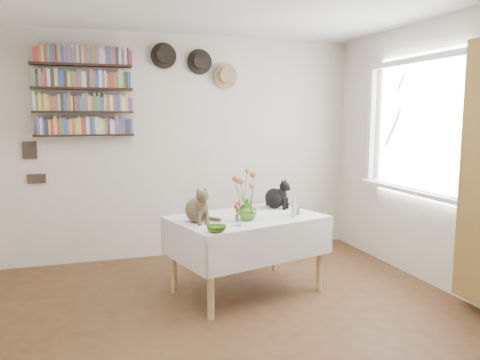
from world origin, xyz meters
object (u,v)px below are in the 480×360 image
object	(u,v)px
dining_table	(247,235)
bookshelf_unit	(83,92)
tabby_cat	(197,203)
black_cat	(274,193)
flower_vase	(247,210)

from	to	relation	value
dining_table	bookshelf_unit	distance (m)	2.29
tabby_cat	black_cat	world-z (taller)	tabby_cat
black_cat	flower_vase	size ratio (longest dim) A/B	1.63
dining_table	black_cat	bearing A→B (deg)	38.01
flower_vase	bookshelf_unit	world-z (taller)	bookshelf_unit
dining_table	bookshelf_unit	size ratio (longest dim) A/B	1.48
black_cat	bookshelf_unit	size ratio (longest dim) A/B	0.30
tabby_cat	dining_table	bearing A→B (deg)	-1.79
tabby_cat	bookshelf_unit	bearing A→B (deg)	112.29
tabby_cat	flower_vase	distance (m)	0.44
dining_table	black_cat	world-z (taller)	black_cat
flower_vase	dining_table	bearing A→B (deg)	69.38
dining_table	flower_vase	bearing A→B (deg)	-110.62
dining_table	tabby_cat	world-z (taller)	tabby_cat
dining_table	black_cat	distance (m)	0.59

